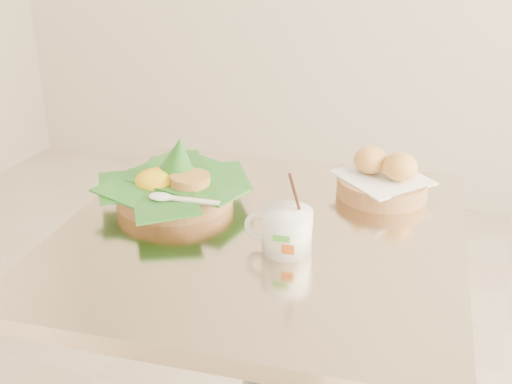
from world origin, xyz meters
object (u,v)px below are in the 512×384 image
(rice_basket, at_px, (174,183))
(coffee_mug, at_px, (286,229))
(cafe_table, at_px, (261,333))
(bread_basket, at_px, (383,179))

(rice_basket, xyz_separation_m, coffee_mug, (0.26, -0.11, 0.00))
(rice_basket, bearing_deg, coffee_mug, -22.40)
(rice_basket, bearing_deg, cafe_table, -15.79)
(cafe_table, relative_size, coffee_mug, 5.34)
(bread_basket, bearing_deg, cafe_table, -126.98)
(cafe_table, bearing_deg, bread_basket, 53.02)
(rice_basket, distance_m, bread_basket, 0.41)
(coffee_mug, bearing_deg, bread_basket, 68.73)
(cafe_table, xyz_separation_m, bread_basket, (0.17, 0.23, 0.25))
(rice_basket, xyz_separation_m, bread_basket, (0.37, 0.17, -0.01))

